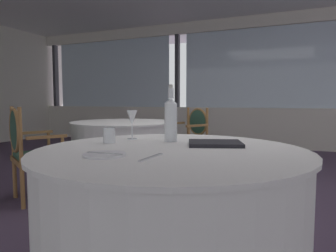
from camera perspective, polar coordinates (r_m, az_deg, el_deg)
The scene contains 13 objects.
ground_plane at distance 3.19m, azimuth 8.38°, elevation -13.56°, with size 15.14×15.14×0.00m, color #47384C.
window_wall_far at distance 6.80m, azimuth 16.49°, elevation 5.52°, with size 11.64×0.14×2.79m.
foreground_table at distance 1.66m, azimuth 0.56°, elevation -17.30°, with size 1.39×1.39×0.76m.
side_plate at distance 1.39m, azimuth -11.83°, elevation -5.30°, with size 0.19×0.19×0.01m, color white.
butter_knife at distance 1.39m, azimuth -11.83°, elevation -5.09°, with size 0.18×0.02×0.00m, color silver.
dinner_fork at distance 1.32m, azimuth -3.18°, elevation -5.89°, with size 0.20×0.02×0.00m, color silver.
water_bottle at distance 1.82m, azimuth 0.53°, elevation 1.43°, with size 0.08×0.08×0.35m.
wine_glass at distance 1.95m, azimuth -6.79°, elevation 1.37°, with size 0.07×0.07×0.19m.
water_tumbler at distance 1.81m, azimuth -11.00°, elevation -1.70°, with size 0.07×0.07×0.09m, color white.
menu_book at distance 1.71m, azimuth 8.85°, elevation -3.24°, with size 0.29×0.22×0.02m, color black.
background_table_0 at distance 3.68m, azimuth -8.24°, elevation -5.04°, with size 1.24×1.24×0.76m.
dining_chair_0_0 at distance 3.30m, azimuth -24.66°, elevation -3.62°, with size 0.65×0.63×0.95m.
dining_chair_0_1 at distance 4.24m, azimuth 4.30°, elevation -1.54°, with size 0.65×0.63×0.91m.
Camera 1 is at (0.74, -2.94, 1.00)m, focal length 32.38 mm.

